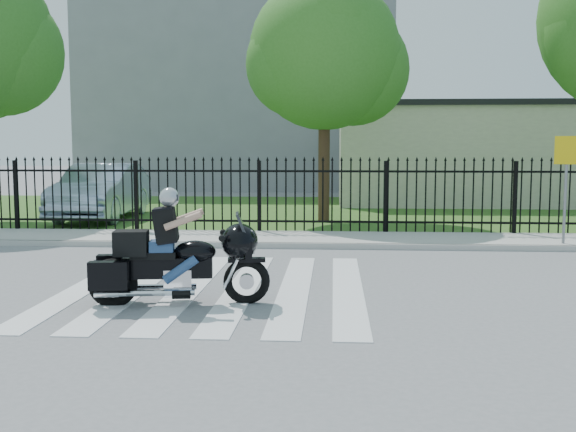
{
  "coord_description": "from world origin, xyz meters",
  "views": [
    {
      "loc": [
        1.78,
        -9.98,
        2.16
      ],
      "look_at": [
        1.03,
        1.04,
        1.0
      ],
      "focal_mm": 42.0,
      "sensor_mm": 36.0,
      "label": 1
    }
  ],
  "objects": [
    {
      "name": "iron_fence",
      "position": [
        0.0,
        6.0,
        0.9
      ],
      "size": [
        26.0,
        0.04,
        1.8
      ],
      "color": "black",
      "rests_on": "ground"
    },
    {
      "name": "traffic_sign",
      "position": [
        6.58,
        4.3,
        1.71
      ],
      "size": [
        0.46,
        0.23,
        2.23
      ],
      "rotation": [
        0.0,
        0.0,
        -0.41
      ],
      "color": "gray",
      "rests_on": "sidewalk"
    },
    {
      "name": "sidewalk",
      "position": [
        0.0,
        5.0,
        0.06
      ],
      "size": [
        40.0,
        2.0,
        0.12
      ],
      "primitive_type": "cube",
      "color": "#ADAAA3",
      "rests_on": "ground"
    },
    {
      "name": "building_low",
      "position": [
        7.0,
        16.0,
        1.75
      ],
      "size": [
        10.0,
        6.0,
        3.5
      ],
      "primitive_type": "cube",
      "color": "beige",
      "rests_on": "ground"
    },
    {
      "name": "parked_car",
      "position": [
        -4.96,
        9.14,
        0.83
      ],
      "size": [
        1.83,
        4.94,
        1.61
      ],
      "primitive_type": "imported",
      "rotation": [
        0.0,
        0.0,
        0.02
      ],
      "color": "#AFC1DC",
      "rests_on": "grass_strip"
    },
    {
      "name": "curb",
      "position": [
        0.0,
        4.0,
        0.06
      ],
      "size": [
        40.0,
        0.12,
        0.12
      ],
      "primitive_type": "cube",
      "color": "#ADAAA3",
      "rests_on": "ground"
    },
    {
      "name": "tree_mid",
      "position": [
        1.5,
        9.0,
        4.67
      ],
      "size": [
        4.2,
        4.2,
        6.78
      ],
      "color": "#382316",
      "rests_on": "ground"
    },
    {
      "name": "grass_strip",
      "position": [
        0.0,
        12.0,
        0.01
      ],
      "size": [
        40.0,
        12.0,
        0.02
      ],
      "primitive_type": "cube",
      "color": "#306121",
      "rests_on": "ground"
    },
    {
      "name": "motorcycle_rider",
      "position": [
        -0.38,
        -1.1,
        0.67
      ],
      "size": [
        2.46,
        1.0,
        1.63
      ],
      "rotation": [
        0.0,
        0.0,
        0.14
      ],
      "color": "black",
      "rests_on": "ground"
    },
    {
      "name": "ground",
      "position": [
        0.0,
        0.0,
        0.0
      ],
      "size": [
        120.0,
        120.0,
        0.0
      ],
      "primitive_type": "plane",
      "color": "slate",
      "rests_on": "ground"
    },
    {
      "name": "building_tall",
      "position": [
        -3.0,
        26.0,
        6.0
      ],
      "size": [
        15.0,
        10.0,
        12.0
      ],
      "primitive_type": "cube",
      "color": "gray",
      "rests_on": "ground"
    },
    {
      "name": "crosswalk",
      "position": [
        0.0,
        0.0,
        0.01
      ],
      "size": [
        5.0,
        5.5,
        0.01
      ],
      "primitive_type": null,
      "color": "silver",
      "rests_on": "ground"
    },
    {
      "name": "building_low_roof",
      "position": [
        7.0,
        16.0,
        3.6
      ],
      "size": [
        10.2,
        6.2,
        0.2
      ],
      "primitive_type": "cube",
      "color": "black",
      "rests_on": "building_low"
    }
  ]
}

